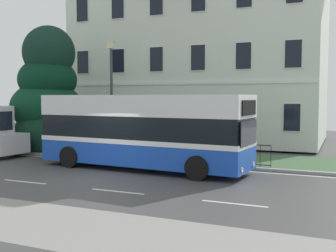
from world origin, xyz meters
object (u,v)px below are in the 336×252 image
(evergreen_tree, at_px, (49,102))
(litter_bin, at_px, (173,147))
(georgian_townhouse, at_px, (204,45))
(single_decker_bus, at_px, (142,130))
(street_lamp_post, at_px, (111,89))

(evergreen_tree, distance_m, litter_bin, 8.64)
(evergreen_tree, xyz_separation_m, litter_bin, (8.32, -0.71, -2.20))
(georgian_townhouse, height_order, litter_bin, georgian_townhouse)
(single_decker_bus, height_order, street_lamp_post, street_lamp_post)
(single_decker_bus, distance_m, street_lamp_post, 4.59)
(georgian_townhouse, bearing_deg, evergreen_tree, -125.44)
(evergreen_tree, xyz_separation_m, single_decker_bus, (8.07, -3.62, -1.17))
(litter_bin, bearing_deg, georgian_townhouse, 100.08)
(georgian_townhouse, relative_size, single_decker_bus, 1.74)
(evergreen_tree, height_order, litter_bin, evergreen_tree)
(evergreen_tree, xyz_separation_m, street_lamp_post, (4.87, -0.89, 0.68))
(single_decker_bus, xyz_separation_m, street_lamp_post, (-3.20, 2.73, 1.86))
(single_decker_bus, bearing_deg, evergreen_tree, 160.32)
(single_decker_bus, bearing_deg, litter_bin, 89.58)
(georgian_townhouse, xyz_separation_m, litter_bin, (1.76, -9.92, -6.28))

